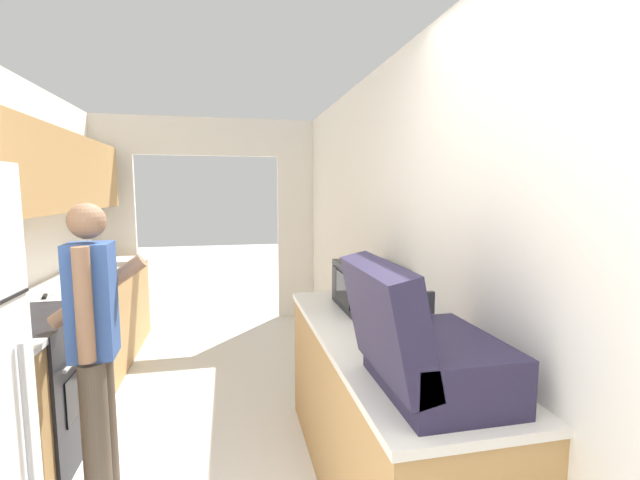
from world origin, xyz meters
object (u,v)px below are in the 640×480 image
at_px(range_oven, 25,390).
at_px(person, 95,346).
at_px(book_stack, 392,333).
at_px(suitcase, 420,348).
at_px(microwave, 368,286).
at_px(knife, 48,295).

height_order(range_oven, person, person).
bearing_deg(person, book_stack, -105.15).
xyz_separation_m(person, suitcase, (1.37, -0.90, 0.22)).
bearing_deg(person, range_oven, 47.57).
bearing_deg(person, suitcase, -126.23).
relative_size(suitcase, book_stack, 1.76).
bearing_deg(person, microwave, -84.30).
xyz_separation_m(suitcase, knife, (-1.95, 1.90, -0.16)).
height_order(microwave, knife, microwave).
relative_size(range_oven, microwave, 2.03).
height_order(book_stack, knife, book_stack).
relative_size(suitcase, knife, 1.82).
xyz_separation_m(range_oven, microwave, (2.08, -0.20, 0.58)).
bearing_deg(book_stack, range_oven, 159.36).
distance_m(suitcase, knife, 2.73).
relative_size(range_oven, knife, 3.24).
bearing_deg(knife, range_oven, -99.52).
bearing_deg(suitcase, microwave, 81.13).
distance_m(range_oven, person, 0.79).
xyz_separation_m(person, book_stack, (1.49, -0.32, 0.07)).
distance_m(microwave, book_stack, 0.57).
relative_size(microwave, book_stack, 1.54).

